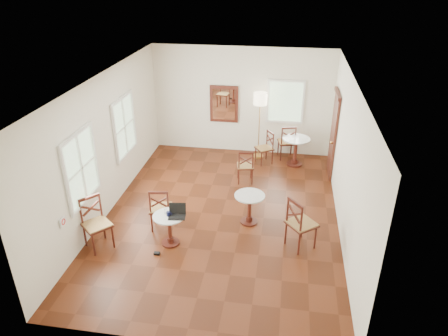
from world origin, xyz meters
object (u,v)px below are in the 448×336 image
cafe_table_near (169,226)px  mouse (176,214)px  chair_near_a (161,208)px  navy_mug (169,214)px  power_adapter (157,253)px  chair_mid_b (300,224)px  floor_lamp (260,103)px  cafe_table_mid (249,206)px  water_glass (166,211)px  cafe_table_back (296,149)px  chair_back_b (265,148)px  laptop (177,213)px  chair_back_a (287,142)px  chair_mid_a (245,166)px  chair_near_b (96,224)px

cafe_table_near → mouse: 0.30m
chair_near_a → navy_mug: (0.32, -0.50, 0.22)m
power_adapter → chair_near_a: bearing=100.3°
chair_mid_b → floor_lamp: (-1.13, 4.04, 1.04)m
cafe_table_mid → chair_near_a: size_ratio=0.70×
mouse → water_glass: bearing=-158.8°
chair_near_a → chair_mid_b: (2.83, -0.20, 0.06)m
cafe_table_back → chair_back_b: 0.82m
chair_mid_b → water_glass: (-2.57, -0.24, 0.17)m
laptop → chair_mid_b: bearing=-0.9°
cafe_table_near → navy_mug: navy_mug is taller
chair_back_a → power_adapter: 5.29m
chair_mid_b → navy_mug: chair_mid_b is taller
chair_back_b → laptop: 4.19m
chair_near_a → cafe_table_near: bearing=113.4°
chair_mid_a → water_glass: bearing=55.1°
chair_near_a → water_glass: 0.55m
chair_mid_a → chair_back_a: bearing=-132.5°
chair_mid_a → chair_mid_b: (1.33, -2.48, 0.09)m
cafe_table_mid → power_adapter: (-1.62, -1.36, -0.39)m
laptop → power_adapter: size_ratio=3.11×
chair_back_b → laptop: (-1.41, -3.93, 0.26)m
chair_back_a → chair_back_b: bearing=20.5°
mouse → power_adapter: mouse is taller
cafe_table_mid → chair_back_b: chair_back_b is taller
navy_mug → chair_mid_b: bearing=6.9°
cafe_table_near → mouse: size_ratio=6.79×
laptop → water_glass: (-0.24, 0.04, -0.01)m
cafe_table_mid → navy_mug: navy_mug is taller
power_adapter → cafe_table_mid: bearing=39.9°
navy_mug → power_adapter: bearing=-113.7°
laptop → cafe_table_mid: bearing=28.7°
chair_mid_b → chair_near_a: bearing=46.7°
mouse → water_glass: water_glass is taller
laptop → power_adapter: bearing=-136.9°
cafe_table_near → chair_near_b: chair_near_b is taller
cafe_table_near → chair_mid_a: 3.01m
mouse → cafe_table_back: bearing=81.2°
chair_mid_a → chair_back_b: size_ratio=0.99×
floor_lamp → water_glass: (-1.44, -4.27, -0.88)m
chair_back_a → mouse: (-2.02, -4.28, 0.17)m
chair_mid_a → chair_near_b: bearing=40.3°
chair_near_a → chair_mid_a: chair_near_a is taller
chair_back_b → laptop: chair_back_b is taller
cafe_table_back → water_glass: size_ratio=7.61×
cafe_table_near → chair_back_b: chair_back_b is taller
chair_near_b → cafe_table_near: bearing=-36.1°
chair_back_b → power_adapter: bearing=-55.0°
chair_back_a → floor_lamp: floor_lamp is taller
cafe_table_mid → water_glass: water_glass is taller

